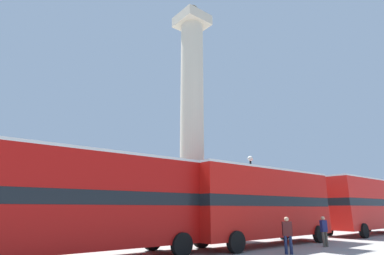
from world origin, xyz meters
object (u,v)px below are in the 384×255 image
(bus_a, at_px, (85,199))
(bus_c, at_px, (362,203))
(monument_column, at_px, (192,154))
(pedestrian_near_lamp, at_px, (287,233))
(street_lamp, at_px, (252,191))
(bus_b, at_px, (262,202))
(pedestrian_by_plinth, at_px, (324,230))
(equestrian_statue, at_px, (24,214))

(bus_a, relative_size, bus_c, 1.07)
(monument_column, xyz_separation_m, pedestrian_near_lamp, (-1.61, -9.04, -5.16))
(street_lamp, bearing_deg, bus_b, -132.93)
(street_lamp, distance_m, pedestrian_near_lamp, 8.50)
(bus_b, relative_size, pedestrian_near_lamp, 6.42)
(bus_b, distance_m, pedestrian_by_plinth, 3.54)
(bus_a, bearing_deg, monument_column, 29.36)
(monument_column, distance_m, equestrian_statue, 12.03)
(pedestrian_near_lamp, bearing_deg, bus_b, 94.90)
(bus_a, distance_m, pedestrian_near_lamp, 9.13)
(street_lamp, height_order, pedestrian_near_lamp, street_lamp)
(pedestrian_near_lamp, bearing_deg, pedestrian_by_plinth, 44.24)
(bus_a, relative_size, street_lamp, 1.90)
(monument_column, bearing_deg, pedestrian_near_lamp, -100.13)
(equestrian_statue, bearing_deg, pedestrian_by_plinth, -44.24)
(bus_b, relative_size, equestrian_statue, 1.79)
(bus_b, distance_m, equestrian_statue, 15.25)
(equestrian_statue, distance_m, pedestrian_by_plinth, 18.44)
(bus_a, height_order, pedestrian_near_lamp, bus_a)
(bus_b, xyz_separation_m, bus_c, (12.46, -0.49, 0.07))
(monument_column, relative_size, equestrian_statue, 3.28)
(pedestrian_by_plinth, bearing_deg, equestrian_statue, -39.48)
(bus_b, bearing_deg, pedestrian_near_lamp, -124.18)
(monument_column, bearing_deg, bus_b, -86.33)
(bus_b, xyz_separation_m, pedestrian_by_plinth, (1.91, -2.58, -1.49))
(equestrian_statue, xyz_separation_m, street_lamp, (13.57, -7.72, 1.60))
(bus_c, xyz_separation_m, equestrian_statue, (-22.86, 11.61, -0.79))
(pedestrian_by_plinth, bearing_deg, bus_c, -160.17)
(bus_a, xyz_separation_m, bus_c, (22.62, -1.40, 0.06))
(monument_column, distance_m, bus_a, 11.68)
(street_lamp, bearing_deg, pedestrian_by_plinth, -101.87)
(street_lamp, distance_m, pedestrian_by_plinth, 6.57)
(equestrian_statue, relative_size, pedestrian_near_lamp, 3.59)
(bus_b, bearing_deg, bus_c, -1.79)
(bus_b, distance_m, bus_c, 12.47)
(equestrian_statue, height_order, street_lamp, street_lamp)
(monument_column, bearing_deg, bus_a, -151.90)
(monument_column, relative_size, bus_a, 1.71)
(bus_a, bearing_deg, bus_b, -3.88)
(pedestrian_near_lamp, bearing_deg, bus_c, 49.03)
(bus_a, bearing_deg, street_lamp, 11.85)
(bus_b, relative_size, bus_c, 1.00)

